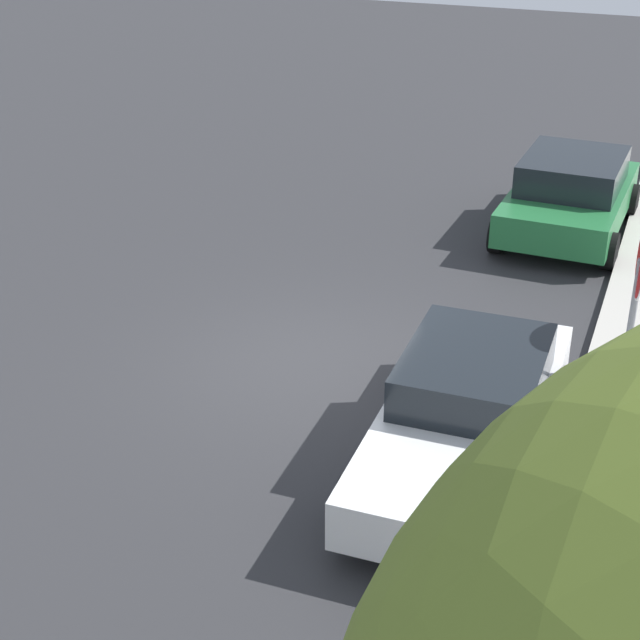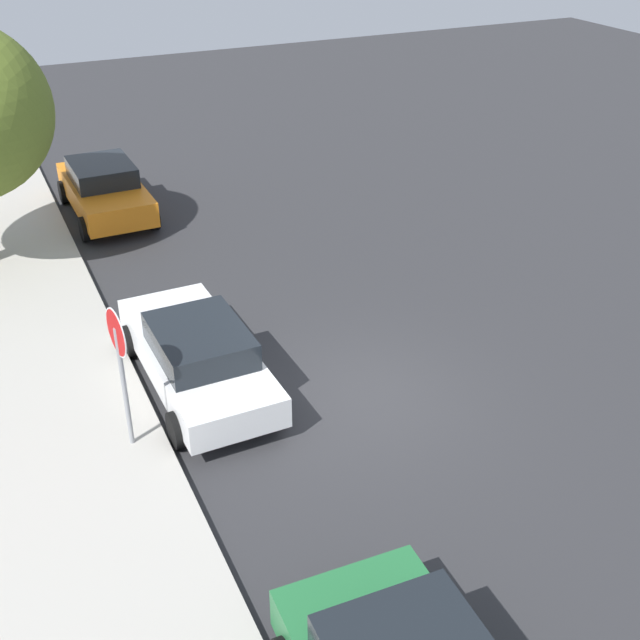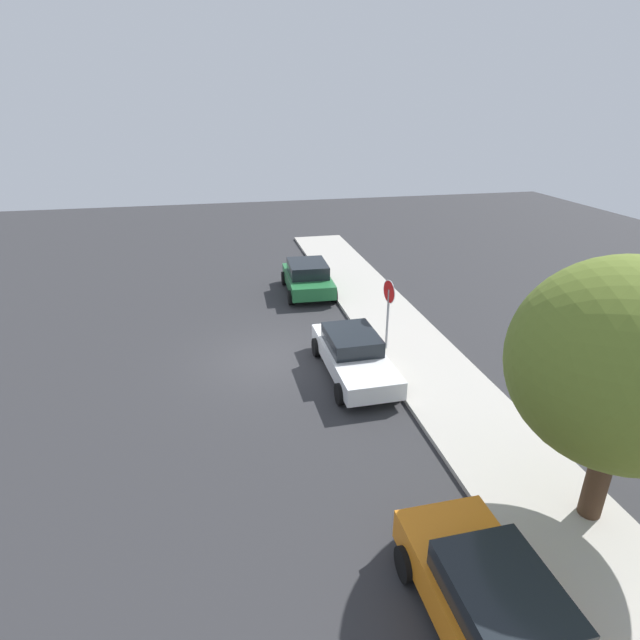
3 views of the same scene
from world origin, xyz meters
name	(u,v)px [view 1 (image 1 of 3)]	position (x,y,z in m)	size (l,w,h in m)	color
ground_plane	(311,363)	(0.00, 0.00, 0.00)	(60.00, 60.00, 0.00)	#2D2D30
stop_sign	(635,299)	(0.27, 4.09, 1.82)	(0.80, 0.13, 2.63)	gray
parked_car_white	(468,412)	(1.54, 2.53, 0.70)	(4.58, 2.03, 1.36)	white
parked_car_green	(570,194)	(-6.14, 2.53, 0.75)	(3.96, 2.23, 1.44)	#236B38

